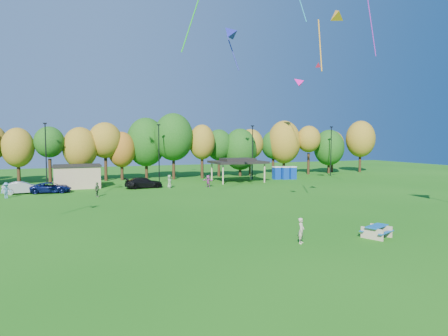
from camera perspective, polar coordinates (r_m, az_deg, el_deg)
name	(u,v)px	position (r m, az deg, el deg)	size (l,w,h in m)	color
ground	(268,253)	(24.87, 6.37, -11.93)	(160.00, 160.00, 0.00)	#19600F
tree_line	(134,144)	(67.39, -12.80, 3.30)	(93.57, 10.55, 11.15)	black
lamp_posts	(159,151)	(62.54, -9.28, 2.36)	(64.50, 0.25, 9.09)	black
utility_building	(77,176)	(59.34, -20.22, -1.11)	(6.30, 4.30, 3.25)	tan
pavilion	(238,162)	(63.43, 1.98, 0.92)	(8.20, 6.20, 3.77)	tan
porta_potties	(284,173)	(68.24, 8.64, -0.68)	(3.75, 1.92, 2.18)	#0B369B
picnic_table	(377,231)	(30.11, 20.97, -8.35)	(2.43, 2.25, 0.85)	tan
kite_flyer	(301,231)	(27.04, 10.97, -8.79)	(0.62, 0.41, 1.70)	#C3AE92
car_b	(23,188)	(55.76, -26.81, -2.54)	(1.62, 4.64, 1.53)	#B0AFB5
car_c	(51,188)	(55.22, -23.47, -2.58)	(2.25, 4.87, 1.35)	#0C164C
car_d	(144,183)	(56.64, -11.39, -2.07)	(2.11, 5.20, 1.51)	black
far_person_0	(97,190)	(49.50, -17.69, -2.95)	(1.03, 0.43, 1.75)	#5C7749
far_person_1	(6,190)	(52.56, -28.68, -2.83)	(1.18, 0.68, 1.83)	teal
far_person_3	(169,181)	(56.05, -7.80, -1.92)	(0.90, 0.59, 1.85)	gray
far_person_4	(208,181)	(56.80, -2.28, -1.86)	(1.60, 0.51, 1.73)	#A5448B
kite_0	(229,32)	(41.97, 0.73, 18.85)	(2.42, 2.62, 4.60)	navy
kite_2	(297,81)	(36.68, 10.45, 12.06)	(1.44, 1.38, 1.16)	#E30C8C
kite_3	(318,64)	(59.54, 13.31, 14.22)	(1.30, 1.42, 1.16)	#DA1942
kite_9	(336,15)	(36.12, 15.71, 20.32)	(1.85, 3.20, 5.41)	orange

